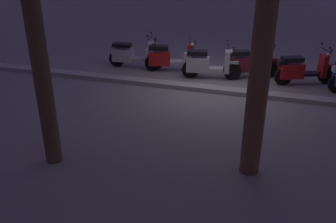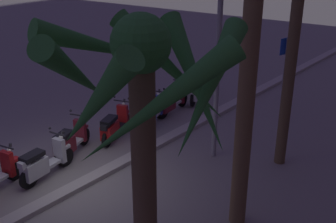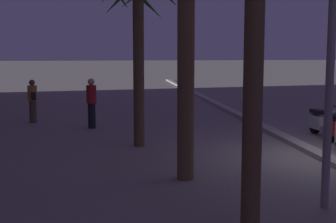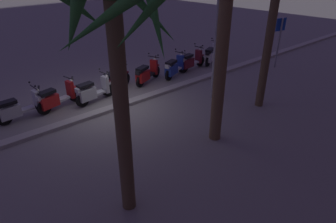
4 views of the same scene
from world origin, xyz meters
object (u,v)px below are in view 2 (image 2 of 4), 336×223
(scooter_red_mid_centre, at_px, (114,126))
(palm_tree_mid_walkway, at_px, (144,115))
(scooter_silver_mid_front, at_px, (43,163))
(crossing_sign, at_px, (285,62))
(scooter_white_far_back, at_px, (196,89))
(scooter_maroon_last_in_row, at_px, (70,142))
(street_lamp, at_px, (220,20))
(scooter_blue_second_in_line, at_px, (151,113))
(scooter_maroon_tail_end, at_px, (171,101))

(scooter_red_mid_centre, relative_size, palm_tree_mid_walkway, 0.34)
(scooter_silver_mid_front, relative_size, crossing_sign, 0.74)
(scooter_white_far_back, height_order, scooter_maroon_last_in_row, same)
(scooter_red_mid_centre, bearing_deg, street_lamp, 111.26)
(scooter_silver_mid_front, xyz_separation_m, street_lamp, (-3.83, 2.59, 3.37))
(scooter_red_mid_centre, xyz_separation_m, scooter_silver_mid_front, (2.71, 0.29, 0.01))
(palm_tree_mid_walkway, relative_size, street_lamp, 0.82)
(scooter_blue_second_in_line, bearing_deg, crossing_sign, 155.76)
(scooter_maroon_last_in_row, xyz_separation_m, crossing_sign, (-7.76, 2.53, 1.05))
(street_lamp, bearing_deg, crossing_sign, -174.44)
(scooter_white_far_back, distance_m, scooter_blue_second_in_line, 2.75)
(scooter_white_far_back, bearing_deg, scooter_red_mid_centre, 0.52)
(scooter_white_far_back, distance_m, scooter_silver_mid_front, 6.88)
(scooter_maroon_tail_end, xyz_separation_m, palm_tree_mid_walkway, (7.23, 5.66, 3.46))
(scooter_maroon_tail_end, xyz_separation_m, scooter_silver_mid_front, (5.38, 0.29, 0.01))
(street_lamp, bearing_deg, scooter_blue_second_in_line, -96.32)
(scooter_red_mid_centre, relative_size, street_lamp, 0.28)
(scooter_maroon_last_in_row, relative_size, scooter_silver_mid_front, 0.94)
(crossing_sign, bearing_deg, scooter_maroon_tail_end, -33.69)
(scooter_blue_second_in_line, distance_m, scooter_red_mid_centre, 1.43)
(scooter_blue_second_in_line, distance_m, street_lamp, 4.31)
(scooter_silver_mid_front, relative_size, street_lamp, 0.29)
(palm_tree_mid_walkway, bearing_deg, scooter_red_mid_centre, -128.84)
(scooter_red_mid_centre, bearing_deg, scooter_white_far_back, -179.48)
(crossing_sign, bearing_deg, scooter_red_mid_centre, -20.89)
(scooter_red_mid_centre, distance_m, street_lamp, 4.57)
(palm_tree_mid_walkway, xyz_separation_m, street_lamp, (-5.68, -2.79, -0.08))
(scooter_maroon_tail_end, distance_m, crossing_sign, 4.42)
(scooter_white_far_back, bearing_deg, crossing_sign, 130.67)
(scooter_red_mid_centre, height_order, palm_tree_mid_walkway, palm_tree_mid_walkway)
(scooter_silver_mid_front, distance_m, crossing_sign, 9.25)
(scooter_maroon_tail_end, bearing_deg, scooter_white_far_back, -178.57)
(scooter_white_far_back, bearing_deg, scooter_maroon_last_in_row, -1.18)
(scooter_blue_second_in_line, relative_size, street_lamp, 0.27)
(scooter_white_far_back, distance_m, street_lamp, 5.39)
(scooter_silver_mid_front, bearing_deg, scooter_maroon_last_in_row, -159.61)
(scooter_blue_second_in_line, bearing_deg, scooter_maroon_last_in_row, -7.05)
(crossing_sign, bearing_deg, scooter_maroon_last_in_row, -18.08)
(crossing_sign, xyz_separation_m, street_lamp, (5.11, 0.50, 2.32))
(scooter_maroon_tail_end, bearing_deg, scooter_red_mid_centre, 0.01)
(scooter_white_far_back, distance_m, scooter_maroon_last_in_row, 5.69)
(scooter_silver_mid_front, xyz_separation_m, crossing_sign, (-8.94, 2.09, 1.04))
(scooter_red_mid_centre, height_order, street_lamp, street_lamp)
(scooter_white_far_back, height_order, crossing_sign, crossing_sign)
(crossing_sign, bearing_deg, palm_tree_mid_walkway, 16.93)
(scooter_red_mid_centre, xyz_separation_m, scooter_maroon_last_in_row, (1.53, -0.15, 0.00))
(scooter_white_far_back, relative_size, scooter_maroon_last_in_row, 1.03)
(scooter_maroon_tail_end, bearing_deg, scooter_blue_second_in_line, 9.50)
(palm_tree_mid_walkway, bearing_deg, scooter_maroon_tail_end, -141.90)
(scooter_maroon_tail_end, distance_m, palm_tree_mid_walkway, 9.81)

